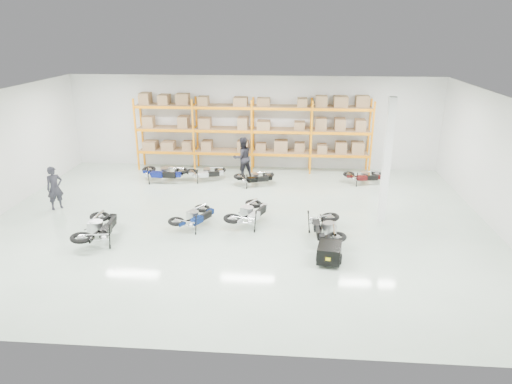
# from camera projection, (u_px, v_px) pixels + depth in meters

# --- Properties ---
(room) EXTENTS (18.00, 18.00, 18.00)m
(room) POSITION_uv_depth(u_px,v_px,m) (237.00, 163.00, 15.78)
(room) COLOR #B9CEBA
(room) RESTS_ON ground
(pallet_rack) EXTENTS (11.28, 0.98, 3.62)m
(pallet_rack) POSITION_uv_depth(u_px,v_px,m) (252.00, 125.00, 21.81)
(pallet_rack) COLOR orange
(pallet_rack) RESTS_ON ground
(structural_column) EXTENTS (0.25, 0.25, 4.50)m
(structural_column) POSITION_uv_depth(u_px,v_px,m) (387.00, 162.00, 15.87)
(structural_column) COLOR white
(structural_column) RESTS_ON ground
(moto_blue_centre) EXTENTS (1.54, 1.88, 1.09)m
(moto_blue_centre) POSITION_uv_depth(u_px,v_px,m) (194.00, 214.00, 15.99)
(moto_blue_centre) COLOR #07194E
(moto_blue_centre) RESTS_ON ground
(moto_silver_left) EXTENTS (1.59, 2.09, 1.22)m
(moto_silver_left) POSITION_uv_depth(u_px,v_px,m) (249.00, 209.00, 16.20)
(moto_silver_left) COLOR #B9BBC1
(moto_silver_left) RESTS_ON ground
(moto_black_far_left) EXTENTS (1.09, 2.05, 1.30)m
(moto_black_far_left) POSITION_uv_depth(u_px,v_px,m) (98.00, 224.00, 14.93)
(moto_black_far_left) COLOR black
(moto_black_far_left) RESTS_ON ground
(moto_touring_right) EXTENTS (1.03, 1.94, 1.23)m
(moto_touring_right) POSITION_uv_depth(u_px,v_px,m) (326.00, 224.00, 15.01)
(moto_touring_right) COLOR black
(moto_touring_right) RESTS_ON ground
(trailer) EXTENTS (0.81, 1.47, 0.60)m
(trailer) POSITION_uv_depth(u_px,v_px,m) (329.00, 253.00, 13.59)
(trailer) COLOR black
(trailer) RESTS_ON ground
(moto_back_a) EXTENTS (1.93, 1.07, 1.21)m
(moto_back_a) POSITION_uv_depth(u_px,v_px,m) (163.00, 170.00, 20.68)
(moto_back_a) COLOR navy
(moto_back_a) RESTS_ON ground
(moto_back_b) EXTENTS (1.75, 1.20, 1.03)m
(moto_back_b) POSITION_uv_depth(u_px,v_px,m) (206.00, 170.00, 20.87)
(moto_back_b) COLOR silver
(moto_back_b) RESTS_ON ground
(moto_back_c) EXTENTS (1.73, 1.18, 1.02)m
(moto_back_c) POSITION_uv_depth(u_px,v_px,m) (255.00, 175.00, 20.22)
(moto_back_c) COLOR black
(moto_back_c) RESTS_ON ground
(moto_back_d) EXTENTS (1.64, 0.96, 1.01)m
(moto_back_d) POSITION_uv_depth(u_px,v_px,m) (364.00, 174.00, 20.43)
(moto_back_d) COLOR #450D0F
(moto_back_d) RESTS_ON ground
(person_left) EXTENTS (0.72, 0.73, 1.70)m
(person_left) POSITION_uv_depth(u_px,v_px,m) (55.00, 188.00, 17.52)
(person_left) COLOR #22222A
(person_left) RESTS_ON ground
(person_back) EXTENTS (1.17, 1.09, 1.91)m
(person_back) POSITION_uv_depth(u_px,v_px,m) (242.00, 158.00, 21.17)
(person_back) COLOR black
(person_back) RESTS_ON ground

